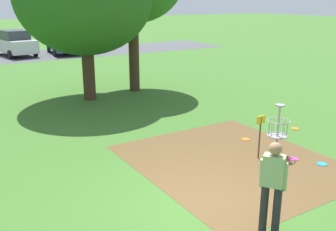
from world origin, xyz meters
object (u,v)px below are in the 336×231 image
object	(u,v)px
frisbee_near_basket	(293,159)
frisbee_mid_grass	(246,139)
frisbee_far_left	(295,129)
disc_golf_basket	(276,128)
frisbee_by_tee	(322,164)
parked_car_center_right	(15,43)
player_throwing	(272,183)
parked_car_rightmost	(63,41)

from	to	relation	value
frisbee_near_basket	frisbee_mid_grass	bearing A→B (deg)	91.57
frisbee_near_basket	frisbee_mid_grass	distance (m)	1.73
frisbee_mid_grass	frisbee_far_left	size ratio (longest dim) A/B	0.99
disc_golf_basket	frisbee_by_tee	xyz separation A→B (m)	(0.57, -1.07, -0.74)
frisbee_mid_grass	parked_car_center_right	world-z (taller)	parked_car_center_right
player_throwing	frisbee_mid_grass	distance (m)	4.83
player_throwing	frisbee_mid_grass	xyz separation A→B (m)	(2.92, 3.72, -0.96)
disc_golf_basket	player_throwing	xyz separation A→B (m)	(-2.75, -2.45, 0.21)
frisbee_far_left	parked_car_center_right	world-z (taller)	parked_car_center_right
frisbee_far_left	parked_car_center_right	bearing A→B (deg)	100.53
frisbee_near_basket	parked_car_rightmost	world-z (taller)	parked_car_rightmost
disc_golf_basket	frisbee_far_left	xyz separation A→B (m)	(2.20, 1.16, -0.74)
player_throwing	parked_car_rightmost	size ratio (longest dim) A/B	0.39
frisbee_near_basket	parked_car_center_right	size ratio (longest dim) A/B	0.06
parked_car_rightmost	frisbee_near_basket	bearing A→B (deg)	-93.02
player_throwing	frisbee_near_basket	bearing A→B (deg)	33.82
frisbee_by_tee	frisbee_near_basket	bearing A→B (deg)	119.95
frisbee_mid_grass	player_throwing	bearing A→B (deg)	-128.12
frisbee_by_tee	frisbee_mid_grass	distance (m)	2.37
frisbee_mid_grass	parked_car_center_right	bearing A→B (deg)	95.40
frisbee_by_tee	parked_car_rightmost	size ratio (longest dim) A/B	0.06
disc_golf_basket	frisbee_mid_grass	bearing A→B (deg)	82.35
frisbee_near_basket	frisbee_by_tee	bearing A→B (deg)	-60.05
frisbee_near_basket	player_throwing	bearing A→B (deg)	-146.18
frisbee_by_tee	frisbee_far_left	distance (m)	2.76
disc_golf_basket	frisbee_far_left	distance (m)	2.60
parked_car_rightmost	frisbee_by_tee	bearing A→B (deg)	-92.09
frisbee_mid_grass	frisbee_far_left	xyz separation A→B (m)	(2.03, -0.11, 0.00)
disc_golf_basket	frisbee_near_basket	bearing A→B (deg)	-64.65
player_throwing	frisbee_mid_grass	world-z (taller)	player_throwing
parked_car_rightmost	parked_car_center_right	bearing A→B (deg)	167.88
frisbee_near_basket	frisbee_far_left	distance (m)	2.56
player_throwing	frisbee_far_left	size ratio (longest dim) A/B	6.91
frisbee_far_left	frisbee_mid_grass	bearing A→B (deg)	176.91
disc_golf_basket	frisbee_mid_grass	size ratio (longest dim) A/B	5.69
frisbee_near_basket	frisbee_far_left	xyz separation A→B (m)	(1.98, 1.62, 0.00)
disc_golf_basket	parked_car_rightmost	bearing A→B (deg)	86.37
frisbee_far_left	parked_car_rightmost	bearing A→B (deg)	92.06
frisbee_by_tee	disc_golf_basket	bearing A→B (deg)	118.01
frisbee_mid_grass	frisbee_far_left	world-z (taller)	same
frisbee_near_basket	parked_car_rightmost	xyz separation A→B (m)	(1.21, 22.96, 0.91)
parked_car_center_right	parked_car_rightmost	xyz separation A→B (m)	(3.33, -0.72, 0.00)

